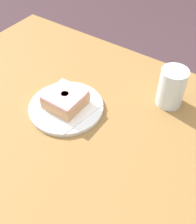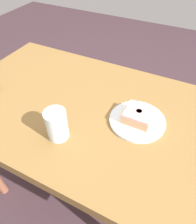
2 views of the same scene
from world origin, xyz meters
name	(u,v)px [view 1 (image 1 of 2)]	position (x,y,z in m)	size (l,w,h in m)	color
table	(116,148)	(0.00, 0.00, 0.68)	(1.28, 0.70, 0.76)	olive
plate_glazed_square	(66,107)	(0.16, 0.01, 0.77)	(0.21, 0.21, 0.01)	white
napkin_glazed_square	(66,105)	(0.16, 0.01, 0.77)	(0.15, 0.15, 0.00)	white
donut_glazed_square	(65,99)	(0.16, 0.01, 0.80)	(0.10, 0.10, 0.04)	tan
water_glass	(172,87)	(-0.07, -0.18, 0.82)	(0.07, 0.07, 0.11)	silver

